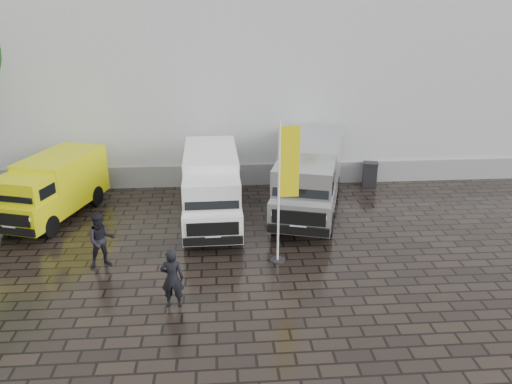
% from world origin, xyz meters
% --- Properties ---
extents(ground, '(120.00, 120.00, 0.00)m').
position_xyz_m(ground, '(0.00, 0.00, 0.00)').
color(ground, black).
rests_on(ground, ground).
extents(exhibition_hall, '(44.00, 16.00, 12.00)m').
position_xyz_m(exhibition_hall, '(2.00, 16.00, 6.00)').
color(exhibition_hall, silver).
rests_on(exhibition_hall, ground).
extents(hall_plinth, '(44.00, 0.15, 1.00)m').
position_xyz_m(hall_plinth, '(2.00, 7.95, 0.50)').
color(hall_plinth, gray).
rests_on(hall_plinth, ground).
extents(van_yellow, '(3.41, 5.49, 2.37)m').
position_xyz_m(van_yellow, '(-7.73, 4.67, 1.19)').
color(van_yellow, '#CFD40B').
rests_on(van_yellow, ground).
extents(van_white, '(2.13, 6.10, 2.63)m').
position_xyz_m(van_white, '(-1.55, 3.89, 1.31)').
color(van_white, white).
rests_on(van_white, ground).
extents(van_silver, '(3.93, 6.91, 2.84)m').
position_xyz_m(van_silver, '(2.33, 4.50, 1.42)').
color(van_silver, '#AEAFB3').
rests_on(van_silver, ground).
extents(flagpole, '(0.88, 0.50, 4.70)m').
position_xyz_m(flagpole, '(0.79, 0.44, 2.60)').
color(flagpole, black).
rests_on(flagpole, ground).
extents(wheelie_bin, '(0.82, 0.82, 1.12)m').
position_xyz_m(wheelie_bin, '(5.73, 7.43, 0.56)').
color(wheelie_bin, black).
rests_on(wheelie_bin, ground).
extents(person_front, '(0.66, 0.46, 1.74)m').
position_xyz_m(person_front, '(-2.60, -1.96, 0.87)').
color(person_front, black).
rests_on(person_front, ground).
extents(person_tent, '(1.06, 0.94, 1.81)m').
position_xyz_m(person_tent, '(-5.03, 0.53, 0.91)').
color(person_tent, black).
rests_on(person_tent, ground).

